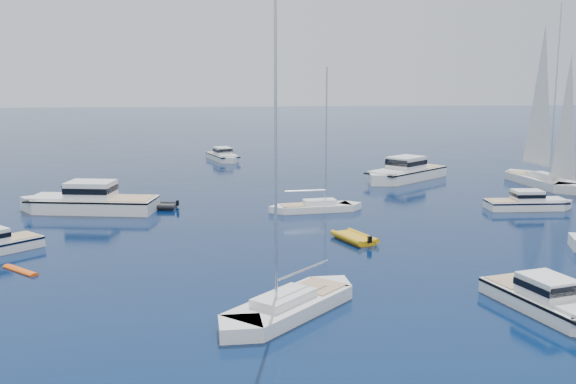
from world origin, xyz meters
name	(u,v)px	position (x,y,z in m)	size (l,w,h in m)	color
ground	(334,365)	(0.00, 0.00, 0.00)	(400.00, 400.00, 0.00)	#082351
motor_cruiser_near	(548,312)	(11.31, 4.97, 0.00)	(2.58, 8.44, 2.22)	white
motor_cruiser_centre	(89,211)	(-15.63, 31.44, 0.00)	(3.78, 12.35, 3.24)	white
motor_cruiser_far_r	(528,209)	(21.33, 29.03, 0.00)	(2.42, 7.90, 2.07)	white
motor_cruiser_distant	(404,180)	(14.89, 45.23, 0.00)	(3.74, 12.22, 3.21)	white
motor_cruiser_horizon	(223,160)	(-4.57, 63.38, 0.00)	(2.54, 8.31, 2.18)	white
sailboat_fore	(289,313)	(-1.22, 6.00, 0.00)	(2.67, 10.29, 15.12)	silver
sailboat_centre	(316,211)	(3.24, 29.89, 0.00)	(2.18, 8.39, 12.33)	white
sailboat_sails_r	(542,185)	(28.02, 40.59, 0.00)	(3.31, 12.71, 18.69)	silver
tender_yellow	(354,241)	(4.56, 19.62, 0.00)	(2.07, 3.81, 0.95)	#DA9C0C
tender_grey_far	(154,208)	(-10.39, 32.17, 0.00)	(2.25, 4.20, 0.95)	black
kayak_orange	(20,271)	(-16.23, 14.29, 0.00)	(0.56, 3.03, 0.30)	#F2510B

